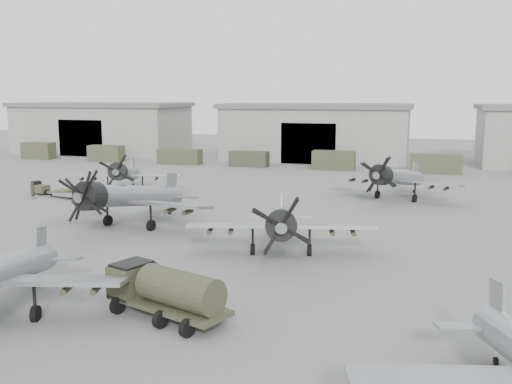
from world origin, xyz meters
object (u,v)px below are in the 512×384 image
aircraft_mid_1 (127,197)px  ground_crew (33,191)px  aircraft_far_0 (125,173)px  aircraft_far_1 (396,177)px  fuel_tanker (166,289)px  tug_trailer (50,191)px  aircraft_mid_2 (281,222)px

aircraft_mid_1 → ground_crew: size_ratio=8.51×
aircraft_far_0 → aircraft_far_1: aircraft_far_1 is taller
aircraft_mid_1 → fuel_tanker: aircraft_mid_1 is taller
aircraft_far_0 → tug_trailer: aircraft_far_0 is taller
aircraft_mid_1 → tug_trailer: aircraft_mid_1 is taller
aircraft_mid_1 → tug_trailer: 18.28m
aircraft_mid_2 → ground_crew: size_ratio=7.54×
aircraft_mid_2 → fuel_tanker: (-2.61, -11.44, -0.82)m
aircraft_mid_2 → ground_crew: aircraft_mid_2 is taller
aircraft_far_0 → tug_trailer: (-6.79, -3.22, -1.64)m
aircraft_mid_2 → fuel_tanker: aircraft_mid_2 is taller
fuel_tanker → aircraft_far_0: bearing=142.2°
aircraft_mid_2 → tug_trailer: bearing=138.6°
aircraft_far_1 → ground_crew: aircraft_far_1 is taller
fuel_tanker → tug_trailer: fuel_tanker is taller
aircraft_far_0 → aircraft_mid_1: bearing=-79.3°
aircraft_far_1 → ground_crew: 35.35m
aircraft_far_0 → fuel_tanker: 34.61m
aircraft_far_0 → tug_trailer: size_ratio=1.74×
aircraft_mid_1 → tug_trailer: bearing=152.7°
tug_trailer → aircraft_far_1: bearing=28.5°
aircraft_mid_1 → ground_crew: 17.20m
aircraft_far_1 → fuel_tanker: (-8.69, -33.20, -0.89)m
aircraft_far_0 → fuel_tanker: size_ratio=1.80×
tug_trailer → aircraft_far_0: bearing=42.0°
aircraft_mid_1 → aircraft_mid_2: bearing=-8.2°
aircraft_mid_2 → aircraft_far_0: (-20.99, 17.88, -0.04)m
aircraft_mid_2 → aircraft_far_0: bearing=126.0°
aircraft_mid_2 → fuel_tanker: size_ratio=1.85×
aircraft_far_1 → fuel_tanker: 34.33m
aircraft_far_1 → fuel_tanker: size_ratio=1.90×
tug_trailer → aircraft_mid_2: bearing=-11.2°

